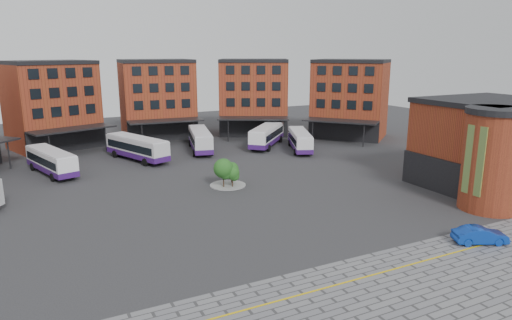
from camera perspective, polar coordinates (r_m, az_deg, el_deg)
name	(u,v)px	position (r m, az deg, el deg)	size (l,w,h in m)	color
ground	(257,220)	(45.05, 0.15, -7.46)	(160.00, 160.00, 0.00)	#28282B
yellow_line	(368,276)	(35.39, 13.77, -13.93)	(26.00, 0.15, 0.02)	gold
main_building	(125,107)	(77.64, -16.01, 6.39)	(94.14, 42.48, 14.60)	maroon
east_building	(488,146)	(59.83, 27.00, 1.58)	(17.40, 15.40, 10.60)	maroon
tree_island	(228,171)	(55.21, -3.56, -1.44)	(4.40, 4.40, 3.60)	gray
bus_b	(51,161)	(66.71, -24.23, -0.13)	(5.96, 11.98, 3.30)	white
bus_c	(137,148)	(71.01, -14.65, 1.51)	(7.26, 12.78, 3.55)	silver
bus_d	(200,140)	(75.70, -6.99, 2.54)	(5.72, 12.67, 3.48)	silver
bus_e	(267,135)	(78.92, 1.38, 3.12)	(10.80, 11.23, 3.57)	white
bus_f	(300,140)	(75.89, 5.52, 2.50)	(7.01, 11.52, 3.22)	white
blue_car	(480,235)	(43.94, 26.22, -8.43)	(1.57, 4.52, 1.49)	#0B339B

